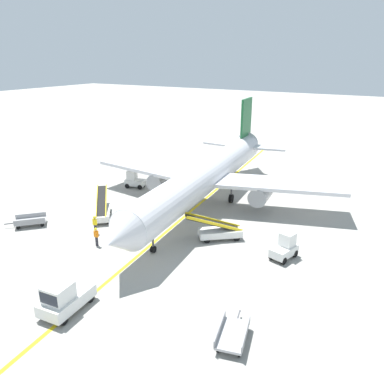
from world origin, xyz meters
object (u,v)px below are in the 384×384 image
object	(u,v)px
baggage_tug_by_cargo_door	(134,180)
belt_loader_forward_hold	(102,211)
airliner	(208,174)
baggage_cart_loaded	(233,334)
safety_cone_nose_left	(110,238)
belt_loader_aft_hold	(219,231)
baggage_tug_near_wing	(285,247)
baggage_cart_empty_trailing	(30,221)
safety_cone_nose_right	(172,195)
pushback_tug	(64,298)
ground_crew_marshaller	(96,236)
ground_crew_wing_walker	(95,224)

from	to	relation	value
baggage_tug_by_cargo_door	belt_loader_forward_hold	world-z (taller)	belt_loader_forward_hold
airliner	baggage_cart_loaded	xyz separation A→B (m)	(11.29, -18.28, -2.95)
safety_cone_nose_left	belt_loader_aft_hold	bearing A→B (deg)	32.04
baggage_tug_near_wing	baggage_cart_loaded	xyz separation A→B (m)	(0.39, -10.93, -0.46)
baggage_tug_by_cargo_door	baggage_cart_empty_trailing	xyz separation A→B (m)	(-1.55, -13.98, -0.46)
belt_loader_aft_hold	safety_cone_nose_right	distance (m)	11.58
pushback_tug	ground_crew_marshaller	distance (m)	8.93
ground_crew_wing_walker	safety_cone_nose_right	bearing A→B (deg)	85.16
pushback_tug	baggage_tug_near_wing	distance (m)	17.02
baggage_tug_near_wing	belt_loader_forward_hold	size ratio (longest dim) A/B	0.57
baggage_tug_by_cargo_door	baggage_cart_empty_trailing	world-z (taller)	baggage_tug_by_cargo_door
pushback_tug	ground_crew_wing_walker	xyz separation A→B (m)	(-6.41, 9.47, -0.08)
ground_crew_wing_walker	ground_crew_marshaller	bearing A→B (deg)	-43.84
airliner	belt_loader_aft_hold	distance (m)	8.92
baggage_tug_by_cargo_door	belt_loader_aft_hold	xyz separation A→B (m)	(15.35, -7.46, -0.15)
baggage_tug_near_wing	ground_crew_wing_walker	world-z (taller)	baggage_tug_near_wing
pushback_tug	safety_cone_nose_right	world-z (taller)	pushback_tug
belt_loader_forward_hold	safety_cone_nose_left	xyz separation A→B (m)	(4.01, -3.43, -0.56)
baggage_tug_near_wing	safety_cone_nose_right	xyz separation A→B (m)	(-15.42, 7.14, -0.71)
safety_cone_nose_left	belt_loader_forward_hold	bearing A→B (deg)	139.47
belt_loader_forward_hold	belt_loader_aft_hold	world-z (taller)	same
baggage_tug_by_cargo_door	ground_crew_wing_walker	world-z (taller)	baggage_tug_by_cargo_door
belt_loader_forward_hold	ground_crew_marshaller	size ratio (longest dim) A/B	2.73
pushback_tug	baggage_cart_loaded	bearing A→B (deg)	15.40
baggage_tug_by_cargo_door	baggage_cart_loaded	bearing A→B (deg)	-40.64
baggage_tug_near_wing	baggage_cart_empty_trailing	size ratio (longest dim) A/B	0.81
baggage_tug_near_wing	ground_crew_wing_walker	bearing A→B (deg)	-165.23
baggage_tug_near_wing	belt_loader_aft_hold	distance (m)	6.09
ground_crew_wing_walker	safety_cone_nose_right	world-z (taller)	ground_crew_wing_walker
baggage_cart_loaded	ground_crew_wing_walker	xyz separation A→B (m)	(-16.78, 6.61, 0.44)
pushback_tug	safety_cone_nose_right	distance (m)	21.64
airliner	pushback_tug	size ratio (longest dim) A/B	9.41
baggage_cart_loaded	safety_cone_nose_left	bearing A→B (deg)	157.28
baggage_tug_near_wing	baggage_cart_empty_trailing	world-z (taller)	baggage_tug_near_wing
baggage_tug_by_cargo_door	baggage_cart_loaded	xyz separation A→B (m)	(21.81, -18.72, -0.46)
airliner	safety_cone_nose_right	xyz separation A→B (m)	(-4.51, -0.21, -3.20)
belt_loader_aft_hold	ground_crew_wing_walker	xyz separation A→B (m)	(-10.31, -4.65, 0.13)
safety_cone_nose_right	airliner	bearing A→B (deg)	2.61
baggage_tug_by_cargo_door	ground_crew_marshaller	distance (m)	15.51
baggage_tug_near_wing	baggage_tug_by_cargo_door	world-z (taller)	same
ground_crew_marshaller	ground_crew_wing_walker	size ratio (longest dim) A/B	1.00
baggage_tug_by_cargo_door	belt_loader_forward_hold	xyz separation A→B (m)	(3.15, -9.16, -0.15)
safety_cone_nose_left	ground_crew_wing_walker	bearing A→B (deg)	167.36
belt_loader_forward_hold	ground_crew_marshaller	bearing A→B (deg)	-51.69
airliner	baggage_cart_loaded	distance (m)	21.69
baggage_tug_near_wing	safety_cone_nose_right	bearing A→B (deg)	155.15
baggage_cart_empty_trailing	ground_crew_marshaller	size ratio (longest dim) A/B	1.93
airliner	baggage_cart_empty_trailing	distance (m)	18.38
baggage_tug_by_cargo_door	safety_cone_nose_left	world-z (taller)	baggage_tug_by_cargo_door
ground_crew_marshaller	safety_cone_nose_left	bearing A→B (deg)	78.39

